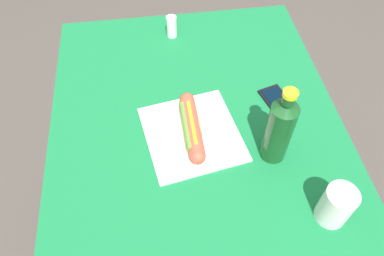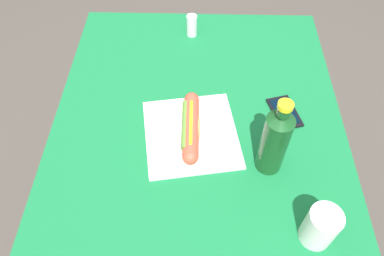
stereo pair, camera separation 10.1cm
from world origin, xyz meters
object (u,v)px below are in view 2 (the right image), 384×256
Objects in this scene: hot_dog at (192,127)px; salt_shaker at (193,26)px; soda_bottle at (276,141)px; drinking_cup at (322,227)px; cell_phone at (285,112)px.

salt_shaker reaches higher than hot_dog.
soda_bottle reaches higher than drinking_cup.
drinking_cup is (-0.37, -0.02, 0.05)m from cell_phone.
drinking_cup is at bearing -134.13° from hot_dog.
salt_shaker is at bearing 1.13° from hot_dog.
soda_bottle is at bearing -158.04° from salt_shaker.
soda_bottle is (-0.09, -0.21, 0.07)m from hot_dog.
hot_dog reaches higher than cell_phone.
hot_dog is 0.99× the size of soda_bottle.
hot_dog is 0.29m from cell_phone.
cell_phone is at bearing 3.43° from drinking_cup.
cell_phone is 1.75× the size of salt_shaker.
soda_bottle is 2.23× the size of drinking_cup.
soda_bottle reaches higher than cell_phone.
cell_phone is 0.55× the size of soda_bottle.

